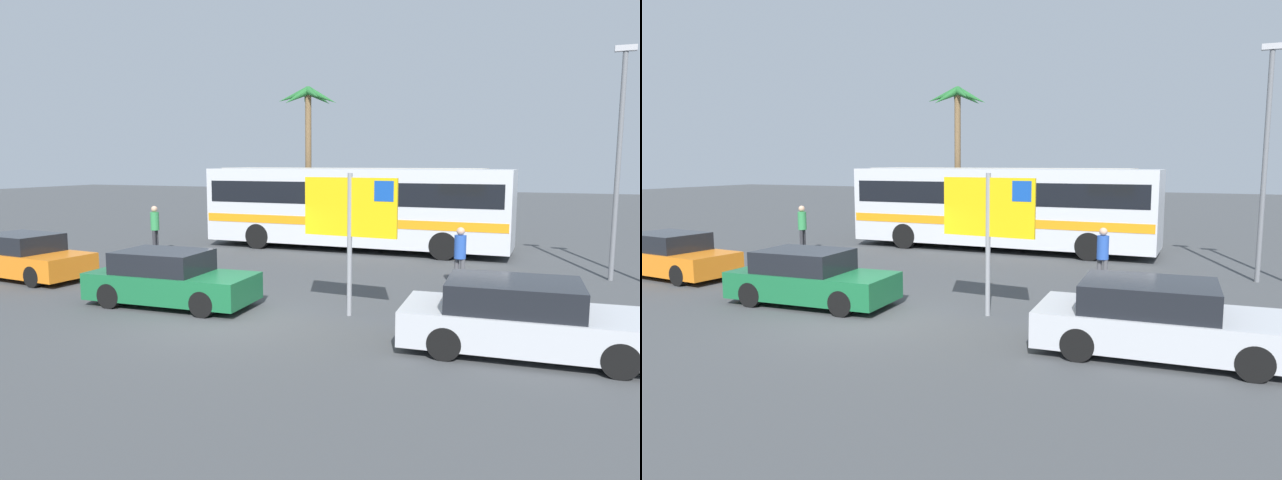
% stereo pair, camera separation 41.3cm
% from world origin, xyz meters
% --- Properties ---
extents(ground, '(120.00, 120.00, 0.00)m').
position_xyz_m(ground, '(0.00, 0.00, 0.00)').
color(ground, '#424447').
extents(bus_front_coach, '(11.91, 2.60, 3.17)m').
position_xyz_m(bus_front_coach, '(-0.53, 10.83, 1.78)').
color(bus_front_coach, silver).
rests_on(bus_front_coach, ground).
extents(bus_rear_coach, '(11.91, 2.60, 3.17)m').
position_xyz_m(bus_rear_coach, '(-1.92, 14.28, 1.78)').
color(bus_rear_coach, silver).
rests_on(bus_rear_coach, ground).
extents(ferry_sign, '(2.20, 0.23, 3.20)m').
position_xyz_m(ferry_sign, '(2.60, 1.32, 2.33)').
color(ferry_sign, gray).
rests_on(ferry_sign, ground).
extents(car_green, '(4.10, 1.84, 1.32)m').
position_xyz_m(car_green, '(-1.78, 0.61, 0.63)').
color(car_green, '#196638').
rests_on(car_green, ground).
extents(car_silver, '(4.56, 2.11, 1.32)m').
position_xyz_m(car_silver, '(6.32, 0.04, 0.64)').
color(car_silver, '#B7BABF').
rests_on(car_silver, ground).
extents(car_orange, '(4.15, 2.06, 1.32)m').
position_xyz_m(car_orange, '(-7.74, 1.73, 0.63)').
color(car_orange, orange).
rests_on(car_orange, ground).
extents(pedestrian_by_bus, '(0.32, 0.32, 1.79)m').
position_xyz_m(pedestrian_by_bus, '(-7.35, 7.24, 1.06)').
color(pedestrian_by_bus, '#2D2D33').
rests_on(pedestrian_by_bus, ground).
extents(pedestrian_crossing_lot, '(0.32, 0.32, 1.68)m').
position_xyz_m(pedestrian_crossing_lot, '(4.39, 5.22, 0.99)').
color(pedestrian_crossing_lot, '#4C4C51').
rests_on(pedestrian_crossing_lot, ground).
extents(lamp_post_right_side, '(0.56, 0.20, 6.66)m').
position_xyz_m(lamp_post_right_side, '(8.35, 7.90, 3.65)').
color(lamp_post_right_side, slate).
rests_on(lamp_post_right_side, ground).
extents(palm_tree_seaside, '(3.29, 3.13, 7.28)m').
position_xyz_m(palm_tree_seaside, '(-5.21, 17.16, 5.89)').
color(palm_tree_seaside, brown).
rests_on(palm_tree_seaside, ground).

